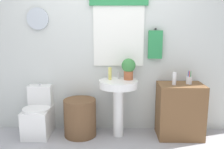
{
  "coord_description": "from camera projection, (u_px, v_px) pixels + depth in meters",
  "views": [
    {
      "loc": [
        0.15,
        -2.41,
        1.53
      ],
      "look_at": [
        0.08,
        0.8,
        0.91
      ],
      "focal_mm": 38.56,
      "sensor_mm": 36.0,
      "label": 1
    }
  ],
  "objects": [
    {
      "name": "faucet",
      "position": [
        118.0,
        75.0,
        3.44
      ],
      "size": [
        0.03,
        0.03,
        0.1
      ],
      "primitive_type": "cylinder",
      "color": "silver",
      "rests_on": "pedestal_sink"
    },
    {
      "name": "wooden_cabinet",
      "position": [
        180.0,
        111.0,
        3.4
      ],
      "size": [
        0.62,
        0.44,
        0.77
      ],
      "primitive_type": "cube",
      "color": "brown",
      "rests_on": "ground_plane"
    },
    {
      "name": "pedestal_sink",
      "position": [
        118.0,
        94.0,
        3.37
      ],
      "size": [
        0.55,
        0.55,
        0.82
      ],
      "color": "white",
      "rests_on": "ground_plane"
    },
    {
      "name": "potted_plant",
      "position": [
        129.0,
        68.0,
        3.36
      ],
      "size": [
        0.2,
        0.2,
        0.3
      ],
      "color": "#AD5B38",
      "rests_on": "pedestal_sink"
    },
    {
      "name": "back_wall",
      "position": [
        107.0,
        44.0,
        3.54
      ],
      "size": [
        4.4,
        0.18,
        2.6
      ],
      "color": "silver",
      "rests_on": "ground_plane"
    },
    {
      "name": "soap_bottle",
      "position": [
        110.0,
        74.0,
        3.37
      ],
      "size": [
        0.05,
        0.05,
        0.17
      ],
      "primitive_type": "cylinder",
      "color": "#DBD166",
      "rests_on": "pedestal_sink"
    },
    {
      "name": "lotion_bottle",
      "position": [
        174.0,
        79.0,
        3.27
      ],
      "size": [
        0.05,
        0.05,
        0.18
      ],
      "primitive_type": "cylinder",
      "color": "white",
      "rests_on": "wooden_cabinet"
    },
    {
      "name": "toothbrush_cup",
      "position": [
        189.0,
        80.0,
        3.33
      ],
      "size": [
        0.08,
        0.08,
        0.19
      ],
      "color": "silver",
      "rests_on": "wooden_cabinet"
    },
    {
      "name": "toilet",
      "position": [
        39.0,
        116.0,
        3.49
      ],
      "size": [
        0.38,
        0.51,
        0.72
      ],
      "color": "white",
      "rests_on": "ground_plane"
    },
    {
      "name": "laundry_hamper",
      "position": [
        80.0,
        118.0,
        3.45
      ],
      "size": [
        0.46,
        0.46,
        0.53
      ],
      "primitive_type": "cylinder",
      "color": "brown",
      "rests_on": "ground_plane"
    }
  ]
}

